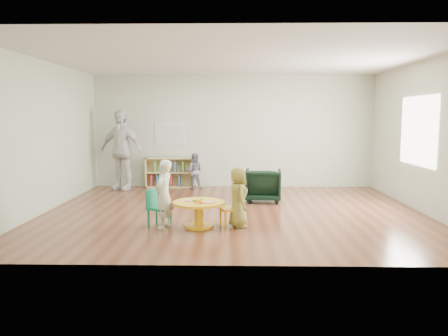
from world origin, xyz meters
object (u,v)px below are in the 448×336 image
(bookshelf, at_px, (169,173))
(adult_caretaker, at_px, (121,150))
(toddler, at_px, (194,171))
(child_right, at_px, (238,197))
(kid_chair_right, at_px, (232,207))
(activity_table, at_px, (199,210))
(child_left, at_px, (164,194))
(kid_chair_left, at_px, (157,206))
(armchair, at_px, (263,185))

(bookshelf, height_order, adult_caretaker, adult_caretaker)
(toddler, distance_m, adult_caretaker, 1.84)
(bookshelf, bearing_deg, child_right, -67.12)
(bookshelf, distance_m, child_right, 4.35)
(child_right, bearing_deg, kid_chair_right, 35.30)
(toddler, bearing_deg, bookshelf, -19.30)
(activity_table, relative_size, child_left, 0.76)
(bookshelf, xyz_separation_m, child_right, (1.69, -4.01, 0.12))
(child_left, relative_size, toddler, 1.24)
(activity_table, distance_m, adult_caretaker, 4.29)
(activity_table, bearing_deg, bookshelf, 104.72)
(kid_chair_right, xyz_separation_m, child_right, (0.09, -0.08, 0.18))
(activity_table, height_order, adult_caretaker, adult_caretaker)
(activity_table, relative_size, bookshelf, 0.69)
(kid_chair_left, xyz_separation_m, armchair, (1.86, 2.15, 0.01))
(armchair, bearing_deg, activity_table, 66.61)
(adult_caretaker, bearing_deg, activity_table, -39.91)
(kid_chair_right, xyz_separation_m, adult_caretaker, (-2.70, 3.52, 0.66))
(bookshelf, xyz_separation_m, adult_caretaker, (-1.10, -0.40, 0.60))
(kid_chair_left, distance_m, kid_chair_right, 1.22)
(activity_table, xyz_separation_m, kid_chair_left, (-0.68, 0.05, 0.04))
(armchair, relative_size, toddler, 0.85)
(kid_chair_right, bearing_deg, child_left, 78.36)
(kid_chair_left, bearing_deg, child_left, 72.83)
(kid_chair_left, bearing_deg, armchair, 159.59)
(kid_chair_left, height_order, toddler, toddler)
(kid_chair_left, distance_m, child_left, 0.27)
(armchair, bearing_deg, toddler, -40.19)
(kid_chair_left, distance_m, adult_caretaker, 3.94)
(bookshelf, height_order, armchair, bookshelf)
(armchair, distance_m, toddler, 2.24)
(activity_table, relative_size, kid_chair_right, 1.47)
(bookshelf, bearing_deg, toddler, -21.81)
(child_right, bearing_deg, armchair, -27.11)
(armchair, xyz_separation_m, adult_caretaker, (-3.34, 1.44, 0.62))
(kid_chair_left, height_order, kid_chair_right, kid_chair_left)
(activity_table, xyz_separation_m, child_left, (-0.55, -0.05, 0.26))
(child_left, distance_m, child_right, 1.19)
(adult_caretaker, bearing_deg, child_left, -47.04)
(kid_chair_left, xyz_separation_m, child_right, (1.31, -0.02, 0.16))
(kid_chair_right, distance_m, toddler, 3.79)
(child_right, height_order, adult_caretaker, adult_caretaker)
(kid_chair_left, bearing_deg, kid_chair_right, 113.51)
(child_right, bearing_deg, toddler, 2.51)
(child_left, height_order, toddler, child_left)
(kid_chair_left, xyz_separation_m, bookshelf, (-0.38, 3.99, 0.04))
(adult_caretaker, bearing_deg, kid_chair_left, -48.20)
(kid_chair_right, relative_size, bookshelf, 0.47)
(kid_chair_right, height_order, toddler, toddler)
(kid_chair_left, relative_size, kid_chair_right, 1.08)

